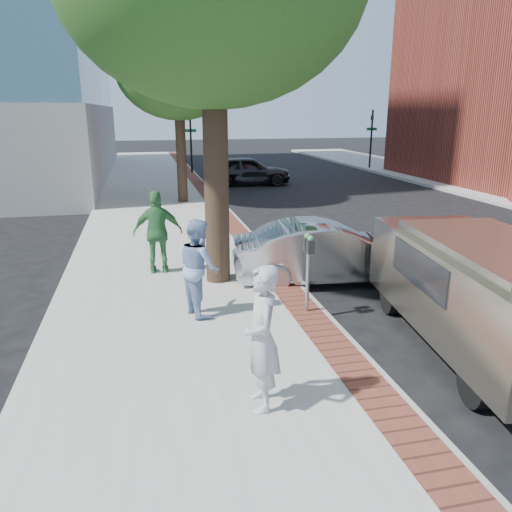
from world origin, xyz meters
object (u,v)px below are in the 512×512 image
object	(u,v)px
parking_meter	(308,257)
person_gray	(262,339)
person_officer	(199,267)
van	(475,286)
bg_car	(247,170)
sedan_silver	(327,252)
person_green	(158,232)

from	to	relation	value
parking_meter	person_gray	bearing A→B (deg)	-118.71
person_officer	van	bearing A→B (deg)	-131.31
bg_car	person_officer	bearing A→B (deg)	169.71
sedan_silver	van	bearing A→B (deg)	-154.79
person_gray	bg_car	size ratio (longest dim) A/B	0.42
person_green	person_gray	bearing A→B (deg)	103.07
person_gray	person_officer	bearing A→B (deg)	-167.61
parking_meter	sedan_silver	size ratio (longest dim) A/B	0.35
parking_meter	person_green	world-z (taller)	person_green
parking_meter	bg_car	distance (m)	17.53
person_gray	sedan_silver	xyz separation A→B (m)	(2.64, 4.74, -0.39)
bg_car	person_gray	bearing A→B (deg)	173.07
parking_meter	van	distance (m)	2.80
person_green	sedan_silver	xyz separation A→B (m)	(3.66, -1.08, -0.41)
parking_meter	person_gray	distance (m)	3.20
sedan_silver	van	distance (m)	3.73
person_officer	bg_car	world-z (taller)	person_officer
parking_meter	bg_car	size ratio (longest dim) A/B	0.33
person_gray	person_green	size ratio (longest dim) A/B	0.98
person_officer	person_green	bearing A→B (deg)	-3.12
parking_meter	person_green	xyz separation A→B (m)	(-2.55, 3.02, -0.11)
sedan_silver	parking_meter	bearing A→B (deg)	156.70
person_green	bg_car	world-z (taller)	person_green
van	person_gray	bearing A→B (deg)	-154.74
person_gray	sedan_silver	size ratio (longest dim) A/B	0.44
person_gray	sedan_silver	world-z (taller)	person_gray
bg_car	van	size ratio (longest dim) A/B	0.84
parking_meter	van	size ratio (longest dim) A/B	0.28
person_officer	bg_car	bearing A→B (deg)	-31.21
person_gray	person_green	world-z (taller)	person_green
person_gray	bg_car	distance (m)	20.55
sedan_silver	bg_car	bearing A→B (deg)	0.98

